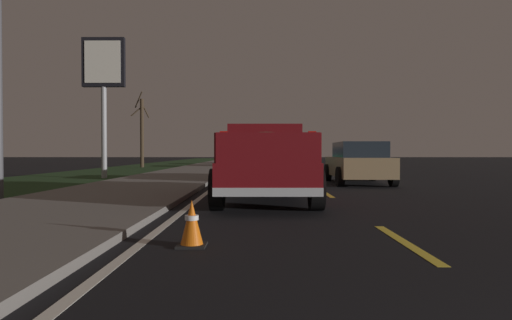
# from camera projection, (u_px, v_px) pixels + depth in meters

# --- Properties ---
(ground) EXTENTS (144.00, 144.00, 0.00)m
(ground) POSITION_uv_depth(u_px,v_px,m) (289.00, 170.00, 27.51)
(ground) COLOR black
(sidewalk_shoulder) EXTENTS (108.00, 4.00, 0.12)m
(sidewalk_shoulder) POSITION_uv_depth(u_px,v_px,m) (200.00, 169.00, 27.55)
(sidewalk_shoulder) COLOR slate
(sidewalk_shoulder) RESTS_ON ground
(grass_verge) EXTENTS (108.00, 6.00, 0.01)m
(grass_verge) POSITION_uv_depth(u_px,v_px,m) (122.00, 170.00, 27.59)
(grass_verge) COLOR #1E3819
(grass_verge) RESTS_ON ground
(lane_markings) EXTENTS (108.00, 3.54, 0.01)m
(lane_markings) POSITION_uv_depth(u_px,v_px,m) (250.00, 169.00, 29.53)
(lane_markings) COLOR yellow
(lane_markings) RESTS_ON ground
(pickup_truck) EXTENTS (5.43, 2.30, 1.87)m
(pickup_truck) POSITION_uv_depth(u_px,v_px,m) (265.00, 160.00, 10.50)
(pickup_truck) COLOR maroon
(pickup_truck) RESTS_ON ground
(sedan_white) EXTENTS (4.44, 2.08, 1.54)m
(sedan_white) POSITION_uv_depth(u_px,v_px,m) (262.00, 162.00, 17.12)
(sedan_white) COLOR silver
(sedan_white) RESTS_ON ground
(sedan_green) EXTENTS (4.44, 2.08, 1.54)m
(sedan_green) POSITION_uv_depth(u_px,v_px,m) (259.00, 157.00, 32.87)
(sedan_green) COLOR #14592D
(sedan_green) RESTS_ON ground
(sedan_blue) EXTENTS (4.44, 2.08, 1.54)m
(sedan_blue) POSITION_uv_depth(u_px,v_px,m) (259.00, 156.00, 39.79)
(sedan_blue) COLOR navy
(sedan_blue) RESTS_ON ground
(sedan_tan) EXTENTS (4.44, 2.08, 1.54)m
(sedan_tan) POSITION_uv_depth(u_px,v_px,m) (358.00, 163.00, 15.98)
(sedan_tan) COLOR #9E845B
(sedan_tan) RESTS_ON ground
(gas_price_sign) EXTENTS (0.27, 1.90, 6.29)m
(gas_price_sign) POSITION_uv_depth(u_px,v_px,m) (104.00, 73.00, 19.26)
(gas_price_sign) COLOR #99999E
(gas_price_sign) RESTS_ON ground
(street_light_near) EXTENTS (0.36, 1.97, 7.40)m
(street_light_near) POSITION_uv_depth(u_px,v_px,m) (10.00, 16.00, 10.52)
(street_light_near) COLOR #4C4C51
(street_light_near) RESTS_ON ground
(bare_tree_far) EXTENTS (1.38, 1.11, 5.85)m
(bare_tree_far) POSITION_uv_depth(u_px,v_px,m) (142.00, 131.00, 33.10)
(bare_tree_far) COLOR #423323
(bare_tree_far) RESTS_ON ground
(traffic_cone_near) EXTENTS (0.36, 0.36, 0.58)m
(traffic_cone_near) POSITION_uv_depth(u_px,v_px,m) (192.00, 224.00, 5.35)
(traffic_cone_near) COLOR black
(traffic_cone_near) RESTS_ON ground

